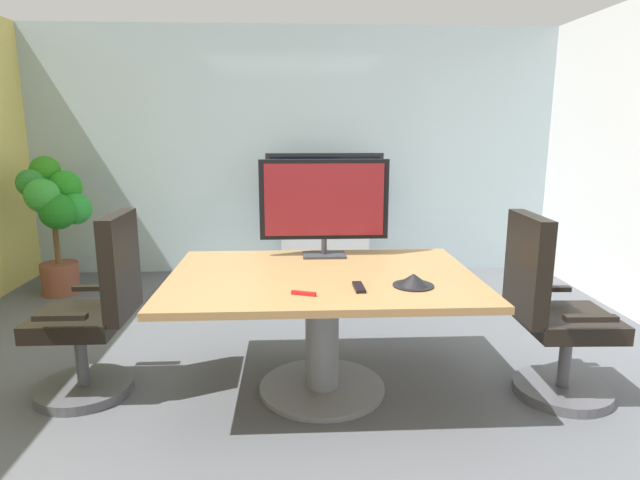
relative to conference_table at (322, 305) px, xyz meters
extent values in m
plane|color=#515459|center=(-0.14, -0.06, -0.54)|extent=(6.78, 6.78, 0.00)
cube|color=#9EB2B7|center=(-0.14, 2.82, 0.76)|extent=(5.66, 0.10, 2.60)
cube|color=olive|center=(0.00, 0.00, 0.17)|extent=(1.77, 1.24, 0.04)
cylinder|color=slate|center=(0.00, 0.00, -0.20)|extent=(0.20, 0.20, 0.69)
cylinder|color=slate|center=(0.00, 0.00, -0.53)|extent=(0.76, 0.76, 0.03)
cylinder|color=#4C4C51|center=(-1.43, 0.03, -0.51)|extent=(0.56, 0.56, 0.06)
cylinder|color=#4C4C51|center=(-1.43, 0.03, -0.30)|extent=(0.07, 0.07, 0.36)
cube|color=black|center=(-1.43, 0.03, -0.08)|extent=(0.48, 0.48, 0.10)
cube|color=black|center=(-1.16, 0.03, 0.25)|extent=(0.09, 0.46, 0.60)
cube|color=black|center=(-1.41, 0.29, 0.04)|extent=(0.28, 0.05, 0.03)
cube|color=black|center=(-1.41, -0.23, 0.04)|extent=(0.28, 0.05, 0.03)
cylinder|color=#4C4C51|center=(1.43, -0.13, -0.51)|extent=(0.56, 0.56, 0.06)
cylinder|color=#4C4C51|center=(1.43, -0.13, -0.30)|extent=(0.07, 0.07, 0.36)
cube|color=black|center=(1.43, -0.13, -0.08)|extent=(0.50, 0.50, 0.10)
cube|color=black|center=(1.16, -0.12, 0.25)|extent=(0.11, 0.46, 0.60)
cube|color=black|center=(1.40, -0.39, 0.04)|extent=(0.28, 0.06, 0.03)
cube|color=black|center=(1.42, 0.13, 0.04)|extent=(0.28, 0.06, 0.03)
cube|color=#333338|center=(0.04, 0.44, 0.20)|extent=(0.28, 0.18, 0.02)
cylinder|color=#333338|center=(0.04, 0.44, 0.25)|extent=(0.04, 0.04, 0.10)
cube|color=black|center=(0.04, 0.45, 0.56)|extent=(0.84, 0.04, 0.52)
cube|color=maroon|center=(0.04, 0.43, 0.56)|extent=(0.77, 0.01, 0.47)
cube|color=#B7BABC|center=(0.16, 2.47, -0.27)|extent=(0.90, 0.36, 0.55)
cube|color=black|center=(0.16, 2.45, 0.39)|extent=(1.20, 0.06, 0.76)
cube|color=black|center=(0.16, 2.42, 0.39)|extent=(1.12, 0.01, 0.69)
cylinder|color=brown|center=(-2.40, 2.03, -0.39)|extent=(0.34, 0.34, 0.30)
cylinder|color=brown|center=(-2.40, 2.03, -0.02)|extent=(0.05, 0.05, 0.44)
sphere|color=#258D2D|center=(-2.21, 2.07, 0.27)|extent=(0.29, 0.29, 0.29)
sphere|color=#24881E|center=(-2.33, 2.17, 0.47)|extent=(0.31, 0.31, 0.31)
sphere|color=#2B8019|center=(-2.52, 2.20, 0.62)|extent=(0.28, 0.28, 0.28)
sphere|color=#29792C|center=(-2.59, 2.05, 0.52)|extent=(0.26, 0.26, 0.26)
sphere|color=green|center=(-2.43, 1.91, 0.42)|extent=(0.31, 0.31, 0.31)
sphere|color=#1C711B|center=(-2.32, 1.93, 0.27)|extent=(0.33, 0.33, 0.33)
cone|color=black|center=(0.48, -0.26, 0.22)|extent=(0.19, 0.19, 0.07)
cylinder|color=black|center=(0.48, -0.26, 0.19)|extent=(0.22, 0.22, 0.01)
cube|color=black|center=(0.18, -0.29, 0.20)|extent=(0.05, 0.17, 0.02)
cube|color=red|center=(-0.12, -0.39, 0.20)|extent=(0.13, 0.06, 0.02)
camera|label=1|loc=(-0.16, -2.95, 1.02)|focal=29.60mm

